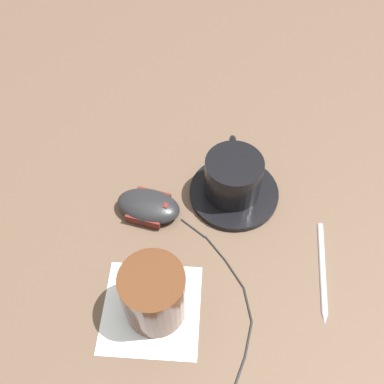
{
  "coord_description": "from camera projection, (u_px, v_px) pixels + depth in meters",
  "views": [
    {
      "loc": [
        0.13,
        0.33,
        0.57
      ],
      "look_at": [
        -0.02,
        -0.03,
        0.03
      ],
      "focal_mm": 40.0,
      "sensor_mm": 36.0,
      "label": 1
    }
  ],
  "objects": [
    {
      "name": "computer_mouse",
      "position": [
        149.0,
        206.0,
        0.66
      ],
      "size": [
        0.12,
        0.11,
        0.03
      ],
      "color": "black",
      "rests_on": "ground"
    },
    {
      "name": "mouse_cable",
      "position": [
        228.0,
        291.0,
        0.6
      ],
      "size": [
        0.08,
        0.26,
        0.0
      ],
      "color": "black",
      "rests_on": "ground"
    },
    {
      "name": "pen",
      "position": [
        323.0,
        269.0,
        0.61
      ],
      "size": [
        0.09,
        0.14,
        0.01
      ],
      "color": "silver",
      "rests_on": "ground"
    },
    {
      "name": "saucer",
      "position": [
        234.0,
        193.0,
        0.69
      ],
      "size": [
        0.14,
        0.14,
        0.01
      ],
      "primitive_type": "cylinder",
      "color": "black",
      "rests_on": "ground"
    },
    {
      "name": "drinking_glass",
      "position": [
        154.0,
        294.0,
        0.54
      ],
      "size": [
        0.08,
        0.08,
        0.09
      ],
      "primitive_type": "cylinder",
      "color": "#4C2814",
      "rests_on": "napkin_under_glass"
    },
    {
      "name": "napkin_under_glass",
      "position": [
        151.0,
        309.0,
        0.58
      ],
      "size": [
        0.18,
        0.18,
        0.0
      ],
      "primitive_type": "cube",
      "rotation": [
        0.0,
        0.0,
        -0.47
      ],
      "color": "white",
      "rests_on": "ground"
    },
    {
      "name": "ground_plane",
      "position": [
        189.0,
        220.0,
        0.67
      ],
      "size": [
        3.0,
        3.0,
        0.0
      ],
      "primitive_type": "plane",
      "color": "brown"
    },
    {
      "name": "coffee_cup",
      "position": [
        233.0,
        175.0,
        0.66
      ],
      "size": [
        0.09,
        0.12,
        0.07
      ],
      "color": "black",
      "rests_on": "saucer"
    }
  ]
}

